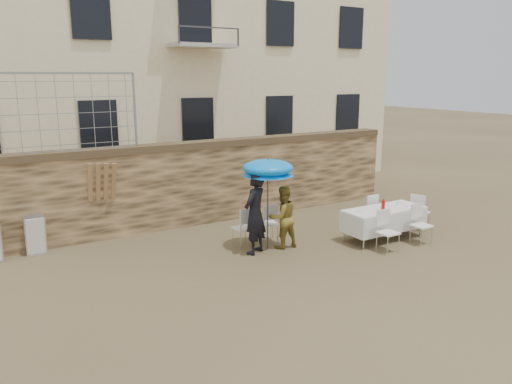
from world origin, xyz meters
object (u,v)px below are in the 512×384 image
umbrella (268,171)px  couple_chair_right (268,222)px  man_suit (255,213)px  table_chair_front_left (388,232)px  table_chair_back (367,211)px  table_chair_side (420,211)px  woman_dress (283,217)px  couple_chair_left (243,227)px  chair_stack_right (34,233)px  banquet_table (384,210)px  table_chair_front_right (422,224)px  soda_bottle (383,206)px

umbrella → couple_chair_right: bearing=56.3°
man_suit → table_chair_front_left: 3.07m
couple_chair_right → table_chair_back: size_ratio=1.00×
table_chair_back → table_chair_side: 1.39m
table_chair_front_left → table_chair_side: size_ratio=1.00×
woman_dress → couple_chair_right: size_ratio=1.54×
couple_chair_left → couple_chair_right: 0.70m
man_suit → couple_chair_right: size_ratio=1.95×
table_chair_side → chair_stack_right: size_ratio=1.04×
man_suit → banquet_table: bearing=136.7°
table_chair_front_right → umbrella: bearing=154.0°
banquet_table → table_chair_side: 1.43m
man_suit → couple_chair_left: bearing=-120.7°
soda_bottle → couple_chair_left: bearing=154.9°
couple_chair_left → soda_bottle: 3.40m
umbrella → couple_chair_right: 1.48m
umbrella → table_chair_front_left: umbrella is taller
couple_chair_left → banquet_table: 3.51m
couple_chair_left → table_chair_back: 3.49m
banquet_table → table_chair_back: table_chair_back is taller
banquet_table → table_chair_front_left: 0.99m
couple_chair_right → woman_dress: bearing=105.1°
man_suit → soda_bottle: size_ratio=7.22×
couple_chair_left → banquet_table: bearing=153.8°
woman_dress → table_chair_side: (3.91, -0.63, -0.26)m
woman_dress → table_chair_back: 2.72m
couple_chair_left → chair_stack_right: 4.75m
chair_stack_right → table_chair_front_left: bearing=-30.4°
banquet_table → couple_chair_left: bearing=158.5°
couple_chair_left → table_chair_side: 4.80m
table_chair_side → couple_chair_right: bearing=55.3°
table_chair_side → woman_dress: bearing=62.7°
banquet_table → table_chair_side: (1.40, 0.10, -0.25)m
table_chair_front_left → chair_stack_right: bearing=148.6°
man_suit → table_chair_back: size_ratio=1.95×
umbrella → chair_stack_right: size_ratio=2.14×
table_chair_front_right → chair_stack_right: bearing=152.4°
banquet_table → table_chair_front_right: (0.50, -0.75, -0.25)m
soda_bottle → table_chair_front_left: size_ratio=0.27×
soda_bottle → table_chair_side: size_ratio=0.27×
soda_bottle → banquet_table: bearing=36.9°
banquet_table → table_chair_front_left: bearing=-128.7°
couple_chair_right → table_chair_side: (3.96, -1.18, 0.00)m
man_suit → woman_dress: 0.78m
woman_dress → couple_chair_right: woman_dress is taller
couple_chair_left → banquet_table: couple_chair_left is taller
table_chair_front_left → table_chair_back: 1.74m
couple_chair_left → chair_stack_right: bearing=-30.2°
banquet_table → soda_bottle: soda_bottle is taller
man_suit → table_chair_back: man_suit is taller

